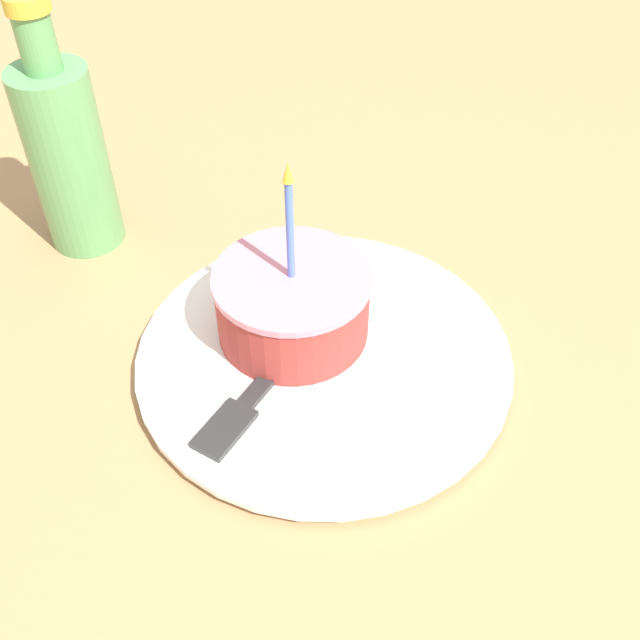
% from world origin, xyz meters
% --- Properties ---
extents(ground_plane, '(2.40, 2.40, 0.04)m').
position_xyz_m(ground_plane, '(0.00, 0.00, -0.02)').
color(ground_plane, '#9E754C').
rests_on(ground_plane, ground).
extents(plate, '(0.27, 0.27, 0.01)m').
position_xyz_m(plate, '(0.00, -0.01, 0.01)').
color(plate, white).
rests_on(plate, ground_plane).
extents(cake_slice, '(0.11, 0.11, 0.15)m').
position_xyz_m(cake_slice, '(0.03, -0.01, 0.04)').
color(cake_slice, '#99332D').
rests_on(cake_slice, plate).
extents(fork, '(0.07, 0.16, 0.00)m').
position_xyz_m(fork, '(-0.00, 0.04, 0.02)').
color(fork, '#262626').
rests_on(fork, plate).
extents(bottle, '(0.06, 0.06, 0.21)m').
position_xyz_m(bottle, '(0.25, 0.06, 0.09)').
color(bottle, '#599959').
rests_on(bottle, ground_plane).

